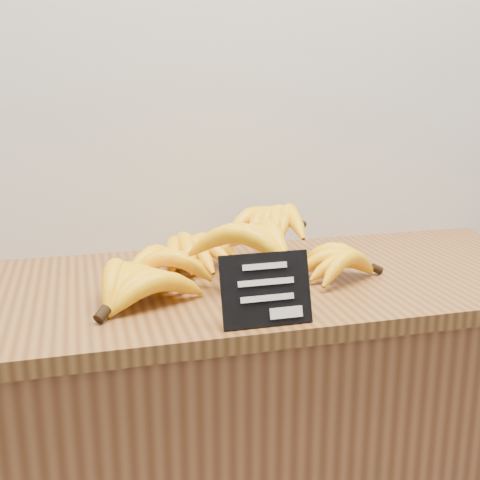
% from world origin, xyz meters
% --- Properties ---
extents(counter_top, '(1.39, 0.54, 0.03)m').
position_xyz_m(counter_top, '(-0.08, 2.75, 0.92)').
color(counter_top, brown).
rests_on(counter_top, counter).
extents(chalkboard_sign, '(0.14, 0.04, 0.11)m').
position_xyz_m(chalkboard_sign, '(-0.08, 2.52, 0.99)').
color(chalkboard_sign, black).
rests_on(chalkboard_sign, counter_top).
extents(banana_pile, '(0.60, 0.37, 0.12)m').
position_xyz_m(banana_pile, '(-0.08, 2.76, 0.99)').
color(banana_pile, yellow).
rests_on(banana_pile, counter_top).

